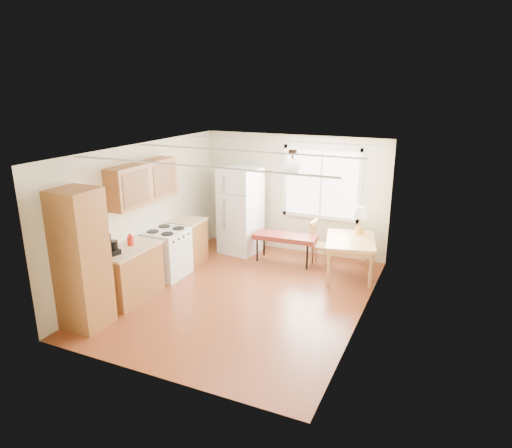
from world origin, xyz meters
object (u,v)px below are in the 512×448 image
Objects in this scene: refrigerator at (241,210)px; chair at (317,240)px; bench at (285,238)px; dining_table at (350,244)px.

refrigerator is 2.06× the size of chair.
bench is at bearing -161.83° from chair.
refrigerator is 1.19m from bench.
dining_table reaches higher than bench.
chair is at bearing 10.60° from bench.
bench is 1.37m from dining_table.
chair is at bearing 4.68° from refrigerator.
chair is (0.62, 0.16, -0.02)m from bench.
refrigerator reaches higher than chair.
bench is at bearing 160.53° from dining_table.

